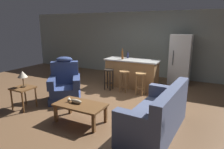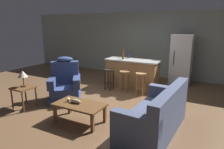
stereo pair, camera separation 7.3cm
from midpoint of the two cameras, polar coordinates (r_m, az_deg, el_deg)
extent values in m
plane|color=brown|center=(5.78, 0.87, -7.03)|extent=(12.00, 12.00, 0.00)
cube|color=#939E93|center=(8.33, 10.97, 8.42)|extent=(12.00, 0.05, 2.60)
cube|color=brown|center=(4.40, -8.81, -8.51)|extent=(1.10, 0.60, 0.04)
cube|color=brown|center=(4.62, -15.49, -10.61)|extent=(0.06, 0.06, 0.38)
cube|color=brown|center=(4.05, -5.08, -13.74)|extent=(0.06, 0.06, 0.38)
cube|color=brown|center=(4.94, -11.63, -8.71)|extent=(0.06, 0.06, 0.38)
cube|color=brown|center=(4.42, -1.60, -11.23)|extent=(0.06, 0.06, 0.38)
cube|color=#4C3823|center=(4.44, -9.91, -7.97)|extent=(0.22, 0.07, 0.01)
ellipsoid|color=tan|center=(4.43, -9.93, -7.50)|extent=(0.28, 0.09, 0.09)
cone|color=tan|center=(4.53, -11.64, -7.08)|extent=(0.06, 0.10, 0.10)
cube|color=#4C5675|center=(4.22, 12.08, -14.24)|extent=(0.96, 1.95, 0.20)
cube|color=#4C5675|center=(4.12, 12.23, -11.66)|extent=(0.96, 1.95, 0.22)
cube|color=#4C5675|center=(3.89, 16.97, -7.60)|extent=(0.32, 1.91, 0.52)
cube|color=#4C5675|center=(3.30, 7.28, -13.40)|extent=(0.85, 0.25, 0.28)
cube|color=#4C5675|center=(4.79, 15.87, -4.99)|extent=(0.85, 0.25, 0.28)
cube|color=navy|center=(5.81, -12.74, -6.32)|extent=(1.18, 1.18, 0.18)
cube|color=navy|center=(5.74, -12.85, -4.35)|extent=(1.08, 1.09, 0.24)
cube|color=navy|center=(5.91, -12.87, 0.61)|extent=(0.75, 0.64, 0.64)
ellipsoid|color=navy|center=(5.84, -13.07, 4.24)|extent=(0.53, 0.49, 0.16)
cube|color=navy|center=(5.63, -9.65, -1.90)|extent=(0.62, 0.75, 0.26)
cube|color=navy|center=(5.69, -16.31, -2.11)|extent=(0.62, 0.75, 0.26)
cube|color=brown|center=(5.47, -23.71, -3.47)|extent=(0.48, 0.48, 0.04)
cylinder|color=brown|center=(5.60, -26.31, -6.38)|extent=(0.04, 0.04, 0.52)
cylinder|color=brown|center=(5.29, -23.75, -7.25)|extent=(0.04, 0.04, 0.52)
cylinder|color=brown|center=(5.82, -23.13, -5.29)|extent=(0.04, 0.04, 0.52)
cylinder|color=brown|center=(5.53, -20.51, -6.06)|extent=(0.04, 0.04, 0.52)
cylinder|color=#4C3823|center=(5.50, -23.50, -3.02)|extent=(0.14, 0.14, 0.03)
cylinder|color=#4C3823|center=(5.46, -23.63, -1.76)|extent=(0.02, 0.02, 0.22)
cone|color=#BCB29E|center=(5.42, -23.82, 0.17)|extent=(0.24, 0.24, 0.16)
cube|color=#9E7042|center=(6.82, 6.12, 0.18)|extent=(1.71, 0.63, 0.91)
cube|color=silver|center=(6.72, 6.23, 4.12)|extent=(1.80, 0.70, 0.04)
cylinder|color=black|center=(6.45, -0.50, 1.33)|extent=(0.32, 0.32, 0.04)
torus|color=black|center=(6.56, -0.49, -2.42)|extent=(0.23, 0.23, 0.02)
cylinder|color=black|center=(6.49, -1.69, -1.68)|extent=(0.04, 0.04, 0.64)
cylinder|color=black|center=(6.40, -0.14, -1.91)|extent=(0.04, 0.04, 0.64)
cylinder|color=black|center=(6.66, -0.83, -1.27)|extent=(0.04, 0.04, 0.64)
cylinder|color=black|center=(6.57, 0.70, -1.49)|extent=(0.04, 0.04, 0.64)
cylinder|color=olive|center=(6.21, 3.92, 0.80)|extent=(0.32, 0.32, 0.04)
torus|color=olive|center=(6.32, 3.85, -3.08)|extent=(0.23, 0.23, 0.02)
cylinder|color=olive|center=(6.25, 2.65, -2.32)|extent=(0.04, 0.04, 0.64)
cylinder|color=olive|center=(6.17, 4.33, -2.56)|extent=(0.04, 0.04, 0.64)
cylinder|color=olive|center=(6.42, 3.43, -1.87)|extent=(0.04, 0.04, 0.64)
cylinder|color=olive|center=(6.34, 5.07, -2.10)|extent=(0.04, 0.04, 0.64)
cylinder|color=#A87A47|center=(6.01, 8.66, 0.24)|extent=(0.32, 0.32, 0.04)
torus|color=#A87A47|center=(6.13, 8.51, -3.76)|extent=(0.23, 0.23, 0.02)
cylinder|color=#A87A47|center=(6.04, 7.32, -2.99)|extent=(0.04, 0.04, 0.64)
cylinder|color=#A87A47|center=(5.98, 9.11, -3.24)|extent=(0.04, 0.04, 0.64)
cylinder|color=#A87A47|center=(6.22, 7.99, -2.51)|extent=(0.04, 0.04, 0.64)
cylinder|color=#A87A47|center=(6.16, 9.73, -2.75)|extent=(0.04, 0.04, 0.64)
cube|color=white|center=(7.52, 19.44, 4.07)|extent=(0.70, 0.66, 1.76)
cylinder|color=#333338|center=(7.20, 17.53, 4.51)|extent=(0.02, 0.02, 0.50)
cylinder|color=#23284C|center=(6.97, 5.00, 5.34)|extent=(0.07, 0.07, 0.16)
cylinder|color=#23284C|center=(6.95, 5.02, 6.28)|extent=(0.03, 0.03, 0.07)
cylinder|color=brown|center=(6.72, 3.47, 4.98)|extent=(0.08, 0.08, 0.15)
cylinder|color=brown|center=(6.71, 3.48, 5.86)|extent=(0.03, 0.03, 0.06)
cylinder|color=brown|center=(7.13, 3.48, 5.81)|extent=(0.07, 0.07, 0.22)
cylinder|color=brown|center=(7.11, 3.50, 7.08)|extent=(0.03, 0.03, 0.10)
camera|label=1|loc=(0.04, -89.62, 0.10)|focal=32.00mm
camera|label=2|loc=(0.04, 90.38, -0.10)|focal=32.00mm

